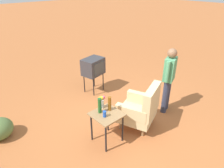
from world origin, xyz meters
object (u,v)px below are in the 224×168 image
at_px(tv_on_stand, 93,67).
at_px(flower_vase, 102,101).
at_px(side_table, 107,118).
at_px(bottle_tall_amber, 110,104).
at_px(armchair, 141,108).
at_px(person_standing, 169,77).
at_px(soda_can_blue, 105,114).
at_px(bottle_wine_green, 100,106).

bearing_deg(tv_on_stand, flower_vase, 57.59).
distance_m(side_table, bottle_tall_amber, 0.29).
relative_size(armchair, person_standing, 0.65).
distance_m(tv_on_stand, flower_vase, 1.93).
height_order(side_table, tv_on_stand, tv_on_stand).
relative_size(person_standing, soda_can_blue, 13.44).
bearing_deg(tv_on_stand, person_standing, 109.69).
bearing_deg(flower_vase, side_table, 72.90).
distance_m(armchair, side_table, 0.86).
bearing_deg(tv_on_stand, side_table, 59.29).
bearing_deg(side_table, bottle_wine_green, -60.87).
distance_m(person_standing, bottle_wine_green, 1.92).
distance_m(soda_can_blue, flower_vase, 0.33).
relative_size(bottle_wine_green, flower_vase, 1.21).
distance_m(armchair, bottle_tall_amber, 0.82).
bearing_deg(flower_vase, bottle_tall_amber, 108.24).
relative_size(tv_on_stand, bottle_wine_green, 3.22).
bearing_deg(bottle_tall_amber, flower_vase, -71.76).
height_order(armchair, side_table, armchair).
bearing_deg(person_standing, bottle_tall_amber, -7.40).
bearing_deg(flower_vase, person_standing, 167.41).
relative_size(armchair, soda_can_blue, 8.69).
height_order(tv_on_stand, bottle_wine_green, tv_on_stand).
bearing_deg(person_standing, armchair, 0.33).
bearing_deg(soda_can_blue, flower_vase, -120.83).
distance_m(tv_on_stand, bottle_tall_amber, 2.05).
bearing_deg(person_standing, soda_can_blue, -3.54).
distance_m(side_table, tv_on_stand, 2.17).
bearing_deg(bottle_tall_amber, person_standing, 172.60).
relative_size(armchair, side_table, 1.57).
relative_size(tv_on_stand, flower_vase, 3.89).
height_order(side_table, bottle_tall_amber, bottle_tall_amber).
relative_size(tv_on_stand, soda_can_blue, 8.44).
distance_m(side_table, flower_vase, 0.35).
bearing_deg(bottle_wine_green, flower_vase, -143.15).
bearing_deg(armchair, flower_vase, -27.28).
xyz_separation_m(armchair, side_table, (0.84, -0.17, 0.07)).
relative_size(soda_can_blue, bottle_wine_green, 0.38).
height_order(bottle_tall_amber, flower_vase, bottle_tall_amber).
height_order(armchair, bottle_wine_green, armchair).
bearing_deg(bottle_tall_amber, armchair, 162.43).
height_order(soda_can_blue, flower_vase, flower_vase).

